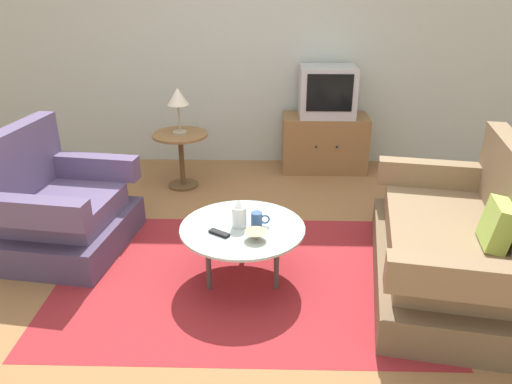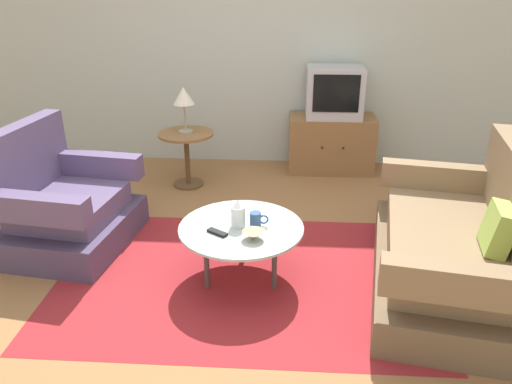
% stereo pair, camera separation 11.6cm
% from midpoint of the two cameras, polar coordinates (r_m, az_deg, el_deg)
% --- Properties ---
extents(ground_plane, '(16.00, 16.00, 0.00)m').
position_cam_midpoint_polar(ground_plane, '(3.58, -3.12, -9.31)').
color(ground_plane, olive).
extents(back_wall, '(9.00, 0.12, 2.70)m').
position_cam_midpoint_polar(back_wall, '(5.41, -1.48, 17.46)').
color(back_wall, '#B2BCB2').
rests_on(back_wall, ground).
extents(area_rug, '(2.57, 1.77, 0.00)m').
position_cam_midpoint_polar(area_rug, '(3.53, -2.46, -9.82)').
color(area_rug, maroon).
rests_on(area_rug, ground).
extents(armchair, '(0.95, 1.10, 0.95)m').
position_cam_midpoint_polar(armchair, '(4.06, -22.60, -2.02)').
color(armchair, '#4B3E5C').
rests_on(armchair, ground).
extents(couch, '(1.17, 1.77, 0.95)m').
position_cam_midpoint_polar(couch, '(3.54, 21.39, -5.86)').
color(couch, brown).
rests_on(couch, ground).
extents(coffee_table, '(0.85, 0.85, 0.40)m').
position_cam_midpoint_polar(coffee_table, '(3.34, -2.58, -4.50)').
color(coffee_table, '#B2C6C1').
rests_on(coffee_table, ground).
extents(side_table, '(0.54, 0.54, 0.55)m').
position_cam_midpoint_polar(side_table, '(4.89, -9.37, 5.03)').
color(side_table, olive).
rests_on(side_table, ground).
extents(tv_stand, '(0.90, 0.45, 0.60)m').
position_cam_midpoint_polar(tv_stand, '(5.35, 7.30, 5.66)').
color(tv_stand, olive).
rests_on(tv_stand, ground).
extents(television, '(0.57, 0.42, 0.51)m').
position_cam_midpoint_polar(television, '(5.20, 7.63, 11.47)').
color(television, '#B7B7BC').
rests_on(television, tv_stand).
extents(table_lamp, '(0.20, 0.20, 0.44)m').
position_cam_midpoint_polar(table_lamp, '(4.76, -9.76, 10.64)').
color(table_lamp, '#9E937A').
rests_on(table_lamp, side_table).
extents(vase, '(0.10, 0.10, 0.20)m').
position_cam_midpoint_polar(vase, '(3.29, -2.97, -2.55)').
color(vase, white).
rests_on(vase, coffee_table).
extents(mug, '(0.13, 0.08, 0.10)m').
position_cam_midpoint_polar(mug, '(3.31, -0.85, -3.18)').
color(mug, '#335184').
rests_on(mug, coffee_table).
extents(bowl, '(0.15, 0.15, 0.06)m').
position_cam_midpoint_polar(bowl, '(3.16, -1.06, -5.04)').
color(bowl, tan).
rests_on(bowl, coffee_table).
extents(tv_remote_dark, '(0.15, 0.12, 0.02)m').
position_cam_midpoint_polar(tv_remote_dark, '(3.24, -5.33, -4.78)').
color(tv_remote_dark, black).
rests_on(tv_remote_dark, coffee_table).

